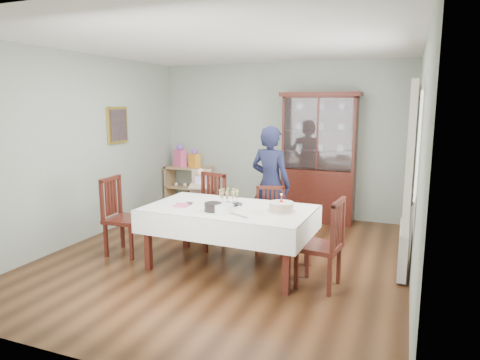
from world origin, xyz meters
The scene contains 25 objects.
floor centered at (0.00, 0.00, 0.00)m, with size 5.00×5.00×0.00m, color #593319.
room_shell centered at (0.00, 0.53, 1.70)m, with size 5.00×5.00×5.00m.
dining_table centered at (0.18, -0.29, 0.38)m, with size 2.04×1.22×0.76m.
china_cabinet centered at (0.75, 2.26, 1.12)m, with size 1.30×0.48×2.18m.
sideboard centered at (-1.75, 2.28, 0.40)m, with size 0.90×0.38×0.80m.
picture_frame centered at (-2.22, 0.80, 1.65)m, with size 0.04×0.48×0.58m, color gold.
window centered at (2.22, 0.30, 1.55)m, with size 0.04×1.02×1.22m, color white.
curtain_left centered at (2.16, -0.32, 1.45)m, with size 0.07×0.30×1.55m, color silver.
curtain_right centered at (2.16, 0.92, 1.45)m, with size 0.07×0.30×1.55m, color silver.
radiator centered at (2.16, 0.30, 0.30)m, with size 0.10×0.80×0.55m, color white.
chair_far_left centered at (-0.46, 0.35, 0.30)m, with size 0.56×0.56×1.02m.
chair_far_right centered at (0.49, 0.37, 0.27)m, with size 0.50×0.50×0.89m.
chair_end_left centered at (-1.31, -0.34, 0.31)m, with size 0.49×0.49×1.03m.
chair_end_right centered at (1.32, -0.45, 0.30)m, with size 0.49×0.49×1.00m.
woman centered at (0.32, 0.91, 0.84)m, with size 0.62×0.40×1.69m, color black.
high_chair centered at (-0.92, 1.14, 0.38)m, with size 0.55×0.55×0.97m.
champagne_tray centered at (0.14, -0.20, 0.83)m, with size 0.33×0.33×0.20m.
birthday_cake centered at (0.83, -0.29, 0.82)m, with size 0.32×0.32×0.22m.
plate_stack_dark centered at (0.07, -0.52, 0.81)m, with size 0.21×0.21×0.10m, color black.
plate_stack_white centered at (0.21, -0.53, 0.81)m, with size 0.22×0.22×0.09m, color white.
napkin_stack centered at (-0.39, -0.44, 0.77)m, with size 0.15×0.15×0.02m, color #E6558B.
cutlery centered at (-0.39, -0.31, 0.77)m, with size 0.11×0.16×0.01m, color silver, non-canonical shape.
cake_knife centered at (0.43, -0.62, 0.77)m, with size 0.28×0.03×0.01m, color silver.
gift_bag_pink centered at (-1.92, 2.26, 0.99)m, with size 0.28×0.23×0.44m.
gift_bag_orange centered at (-1.61, 2.26, 0.96)m, with size 0.23×0.20×0.36m.
Camera 1 is at (2.13, -4.89, 1.99)m, focal length 32.00 mm.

